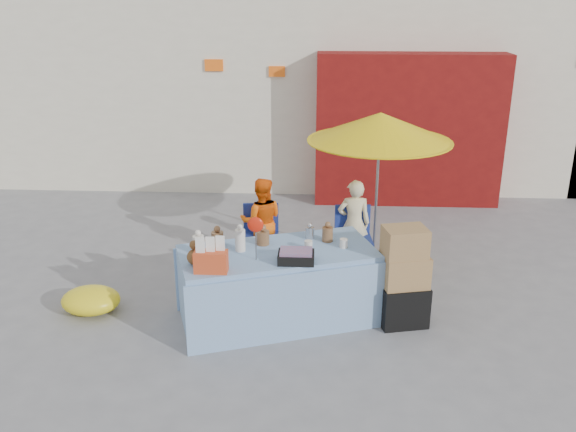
# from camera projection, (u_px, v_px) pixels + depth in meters

# --- Properties ---
(ground) EXTENTS (80.00, 80.00, 0.00)m
(ground) POSITION_uv_depth(u_px,v_px,m) (260.00, 313.00, 7.17)
(ground) COLOR slate
(ground) RESTS_ON ground
(backdrop) EXTENTS (14.00, 8.00, 7.80)m
(backdrop) POSITION_uv_depth(u_px,v_px,m) (315.00, 14.00, 13.11)
(backdrop) COLOR silver
(backdrop) RESTS_ON ground
(market_table) EXTENTS (2.42, 1.68, 1.34)m
(market_table) POSITION_uv_depth(u_px,v_px,m) (277.00, 284.00, 6.89)
(market_table) COLOR #7EA4CA
(market_table) RESTS_ON ground
(chair_left) EXTENTS (0.51, 0.50, 0.85)m
(chair_left) POSITION_uv_depth(u_px,v_px,m) (261.00, 249.00, 8.29)
(chair_left) COLOR navy
(chair_left) RESTS_ON ground
(chair_right) EXTENTS (0.51, 0.50, 0.85)m
(chair_right) POSITION_uv_depth(u_px,v_px,m) (353.00, 251.00, 8.22)
(chair_right) COLOR navy
(chair_right) RESTS_ON ground
(vendor_orange) EXTENTS (0.63, 0.51, 1.23)m
(vendor_orange) POSITION_uv_depth(u_px,v_px,m) (262.00, 221.00, 8.29)
(vendor_orange) COLOR #FF620D
(vendor_orange) RESTS_ON ground
(vendor_beige) EXTENTS (0.47, 0.32, 1.22)m
(vendor_beige) POSITION_uv_depth(u_px,v_px,m) (354.00, 223.00, 8.23)
(vendor_beige) COLOR beige
(vendor_beige) RESTS_ON ground
(umbrella) EXTENTS (1.90, 1.90, 2.09)m
(umbrella) POSITION_uv_depth(u_px,v_px,m) (380.00, 128.00, 7.91)
(umbrella) COLOR gray
(umbrella) RESTS_ON ground
(box_stack) EXTENTS (0.60, 0.53, 1.16)m
(box_stack) POSITION_uv_depth(u_px,v_px,m) (403.00, 280.00, 6.78)
(box_stack) COLOR black
(box_stack) RESTS_ON ground
(tarp_bundle) EXTENTS (0.81, 0.72, 0.31)m
(tarp_bundle) POSITION_uv_depth(u_px,v_px,m) (91.00, 300.00, 7.13)
(tarp_bundle) COLOR yellow
(tarp_bundle) RESTS_ON ground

